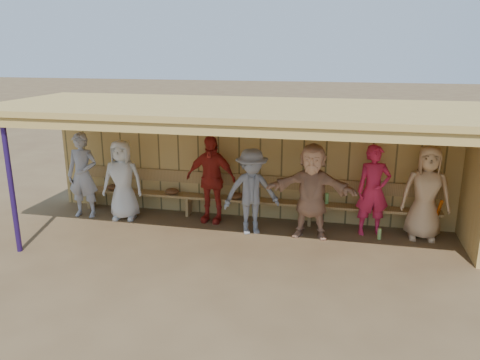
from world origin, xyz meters
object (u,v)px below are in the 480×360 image
player_e (252,192)px  bench (248,194)px  player_f (312,191)px  player_g (373,191)px  player_a (83,175)px  player_d (211,179)px  player_h (426,193)px  player_b (123,180)px

player_e → bench: bearing=82.3°
player_f → player_g: size_ratio=1.03×
player_f → player_g: 1.20m
player_a → player_d: bearing=3.1°
player_a → player_g: 5.90m
player_a → player_h: 6.84m
player_b → player_e: 2.77m
player_a → player_e: 3.64m
player_f → player_h: (2.07, 0.40, -0.01)m
player_a → bench: (3.42, 0.60, -0.37)m
player_f → player_a: bearing=-179.3°
player_a → player_e: size_ratio=1.08×
player_b → player_e: size_ratio=1.01×
player_d → player_f: player_f is taller
player_e → player_b: bearing=151.7°
player_h → player_d: bearing=-178.0°
player_b → player_g: size_ratio=0.96×
player_b → player_e: bearing=-13.2°
player_d → player_f: 2.10m
bench → player_h: bearing=-5.1°
player_d → player_h: player_d is taller
player_b → player_f: 3.89m
player_b → player_g: bearing=-6.1°
player_e → player_f: player_f is taller
player_f → bench: bearing=154.4°
player_b → player_h: (5.95, 0.26, 0.05)m
player_a → player_e: player_a is taller
player_b → player_d: 1.84m
player_d → player_e: player_d is taller
player_f → player_h: size_ratio=1.01×
player_f → bench: (-1.35, 0.70, -0.37)m
player_e → player_h: bearing=-15.9°
player_a → player_f: bearing=-4.4°
player_a → player_h: (6.83, 0.30, -0.01)m
player_h → player_b: bearing=-175.5°
player_e → player_g: (2.25, 0.46, 0.04)m
player_b → player_f: (3.89, -0.14, 0.06)m
player_e → bench: player_e is taller
player_a → player_h: player_a is taller
player_b → player_h: 5.96m
player_g → player_h: 0.94m
player_d → player_h: size_ratio=1.01×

